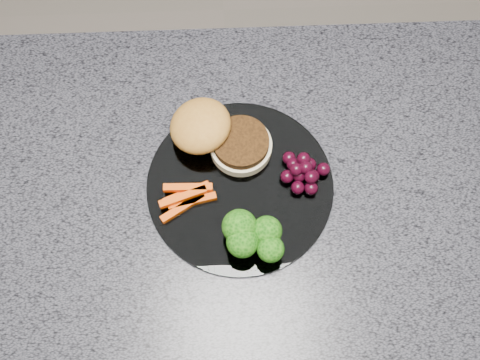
% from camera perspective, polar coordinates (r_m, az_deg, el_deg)
% --- Properties ---
extents(room, '(4.02, 4.02, 2.70)m').
position_cam_1_polar(room, '(0.52, -1.67, 14.21)').
color(room, gray).
rests_on(room, ground).
extents(island_cabinet, '(1.20, 0.60, 0.86)m').
position_cam_1_polar(island_cabinet, '(1.37, -0.62, -9.22)').
color(island_cabinet, brown).
rests_on(island_cabinet, ground).
extents(countertop, '(1.20, 0.60, 0.04)m').
position_cam_1_polar(countertop, '(0.94, -0.89, -3.06)').
color(countertop, '#43434C').
rests_on(countertop, island_cabinet).
extents(plate, '(0.26, 0.26, 0.01)m').
position_cam_1_polar(plate, '(0.93, 0.00, -0.53)').
color(plate, white).
rests_on(plate, countertop).
extents(burger, '(0.16, 0.13, 0.05)m').
position_cam_1_polar(burger, '(0.94, -2.16, 3.94)').
color(burger, beige).
rests_on(burger, plate).
extents(carrot_sticks, '(0.08, 0.06, 0.02)m').
position_cam_1_polar(carrot_sticks, '(0.91, -4.59, -1.48)').
color(carrot_sticks, '#DB4503').
rests_on(carrot_sticks, plate).
extents(broccoli, '(0.08, 0.07, 0.06)m').
position_cam_1_polar(broccoli, '(0.87, 0.99, -4.76)').
color(broccoli, olive).
rests_on(broccoli, plate).
extents(grape_bunch, '(0.07, 0.07, 0.03)m').
position_cam_1_polar(grape_bunch, '(0.92, 5.40, 0.71)').
color(grape_bunch, black).
rests_on(grape_bunch, plate).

